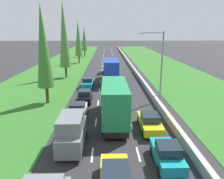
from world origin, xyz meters
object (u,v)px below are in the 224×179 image
Objects in this scene: blue_sedan_centre_lane at (113,90)px; teal_van_centre_lane at (108,67)px; yellow_sedan_centre_lane at (115,179)px; green_box_truck_centre_lane at (114,101)px; silver_hatchback_left_lane at (78,110)px; poplar_tree_third at (64,35)px; teal_hatchback_right_lane at (167,154)px; poplar_tree_fourth at (78,38)px; yellow_sedan_right_lane at (150,122)px; blue_box_truck_centre_lane at (111,70)px; poplar_tree_fifth at (84,39)px; poplar_tree_second at (43,47)px; teal_sedan_left_lane at (88,83)px; grey_van_left_lane_second at (72,131)px; street_light_mast at (159,62)px; black_hatchback_left_lane at (85,96)px.

blue_sedan_centre_lane is 0.92× the size of teal_van_centre_lane.
yellow_sedan_centre_lane is 10.28m from green_box_truck_centre_lane.
silver_hatchback_left_lane is 22.47m from poplar_tree_third.
poplar_tree_third is at bearing 105.13° from yellow_sedan_centre_lane.
poplar_tree_fourth is at bearing 103.86° from teal_hatchback_right_lane.
yellow_sedan_right_lane is at bearing -74.63° from poplar_tree_fourth.
poplar_tree_fifth is (-8.67, 39.88, 4.19)m from blue_box_truck_centre_lane.
poplar_tree_fifth is at bearing 90.17° from poplar_tree_second.
teal_sedan_left_lane is at bearing -136.79° from blue_box_truck_centre_lane.
teal_hatchback_right_lane is 0.87× the size of yellow_sedan_right_lane.
green_box_truck_centre_lane is at bearing -89.21° from teal_van_centre_lane.
grey_van_left_lane_second is at bearing -85.37° from poplar_tree_fifth.
poplar_tree_fifth reaches higher than teal_sedan_left_lane.
street_light_mast is (14.62, -50.79, -1.14)m from poplar_tree_fifth.
black_hatchback_left_lane reaches higher than yellow_sedan_right_lane.
teal_sedan_left_lane is at bearing -80.13° from poplar_tree_fourth.
poplar_tree_fourth is (-8.73, 23.65, 4.84)m from blue_box_truck_centre_lane.
blue_box_truck_centre_lane reaches higher than yellow_sedan_right_lane.
teal_sedan_left_lane is at bearing 108.76° from teal_hatchback_right_lane.
silver_hatchback_left_lane is (-3.95, -8.27, 0.02)m from blue_sedan_centre_lane.
poplar_tree_second is 14.61m from street_light_mast.
green_box_truck_centre_lane is (3.53, 5.20, 0.78)m from grey_van_left_lane_second.
poplar_tree_fourth reaches higher than blue_sedan_centre_lane.
poplar_tree_fifth reaches higher than silver_hatchback_left_lane.
poplar_tree_third is at bearing -90.56° from poplar_tree_fourth.
green_box_truck_centre_lane is at bearing -90.26° from blue_box_truck_centre_lane.
silver_hatchback_left_lane is 25.45m from teal_van_centre_lane.
black_hatchback_left_lane is at bearing 101.59° from yellow_sedan_centre_lane.
green_box_truck_centre_lane is at bearing -132.81° from street_light_mast.
grey_van_left_lane_second is at bearing -95.79° from teal_van_centre_lane.
poplar_tree_second is 1.03× the size of poplar_tree_fourth.
silver_hatchback_left_lane is (-7.23, 8.59, 0.00)m from teal_hatchback_right_lane.
street_light_mast is (2.65, 14.23, 4.40)m from teal_hatchback_right_lane.
poplar_tree_second reaches higher than teal_hatchback_right_lane.
green_box_truck_centre_lane is 0.88× the size of poplar_tree_fifth.
teal_sedan_left_lane is (-0.27, 7.69, -0.02)m from black_hatchback_left_lane.
blue_sedan_centre_lane is at bearing 40.12° from black_hatchback_left_lane.
teal_hatchback_right_lane and black_hatchback_left_lane have the same top height.
yellow_sedan_centre_lane is at bearing -91.17° from blue_sedan_centre_lane.
blue_box_truck_centre_lane is at bearing 53.67° from poplar_tree_second.
poplar_tree_second reaches higher than blue_box_truck_centre_lane.
green_box_truck_centre_lane is 0.77× the size of poplar_tree_second.
teal_sedan_left_lane is (-0.04, 12.83, -0.02)m from silver_hatchback_left_lane.
yellow_sedan_right_lane is (7.10, -3.12, -0.02)m from silver_hatchback_left_lane.
teal_sedan_left_lane is 0.42× the size of poplar_tree_fifth.
yellow_sedan_centre_lane is 0.38× the size of poplar_tree_fourth.
street_light_mast is at bearing 47.19° from green_box_truck_centre_lane.
street_light_mast is at bearing 72.44° from yellow_sedan_right_lane.
teal_van_centre_lane reaches higher than yellow_sedan_right_lane.
street_light_mast is at bearing 69.23° from yellow_sedan_centre_lane.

